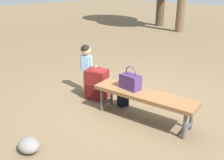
# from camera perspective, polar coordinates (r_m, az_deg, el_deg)

# --- Properties ---
(ground_plane) EXTENTS (40.00, 40.00, 0.00)m
(ground_plane) POSITION_cam_1_polar(r_m,az_deg,el_deg) (4.30, 4.31, -6.25)
(ground_plane) COLOR brown
(ground_plane) RESTS_ON ground
(park_bench) EXTENTS (1.64, 0.64, 0.45)m
(park_bench) POSITION_cam_1_polar(r_m,az_deg,el_deg) (3.79, 7.33, -3.74)
(park_bench) COLOR brown
(park_bench) RESTS_ON ground
(handbag) EXTENTS (0.32, 0.19, 0.37)m
(handbag) POSITION_cam_1_polar(r_m,az_deg,el_deg) (3.85, 4.22, -0.23)
(handbag) COLOR #4C2D66
(handbag) RESTS_ON park_bench
(child_standing) EXTENTS (0.24, 0.19, 0.93)m
(child_standing) POSITION_cam_1_polar(r_m,az_deg,el_deg) (4.68, -5.94, 4.35)
(child_standing) COLOR #CCCC8C
(child_standing) RESTS_ON ground
(backpack_large) EXTENTS (0.44, 0.40, 0.63)m
(backpack_large) POSITION_cam_1_polar(r_m,az_deg,el_deg) (4.51, -3.48, -0.48)
(backpack_large) COLOR maroon
(backpack_large) RESTS_ON ground
(backpack_small) EXTENTS (0.18, 0.20, 0.28)m
(backpack_small) POSITION_cam_1_polar(r_m,az_deg,el_deg) (4.29, 2.54, -4.17)
(backpack_small) COLOR black
(backpack_small) RESTS_ON ground
(trail_rock) EXTENTS (0.31, 0.25, 0.18)m
(trail_rock) POSITION_cam_1_polar(r_m,az_deg,el_deg) (3.41, -18.48, -13.95)
(trail_rock) COLOR slate
(trail_rock) RESTS_ON ground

